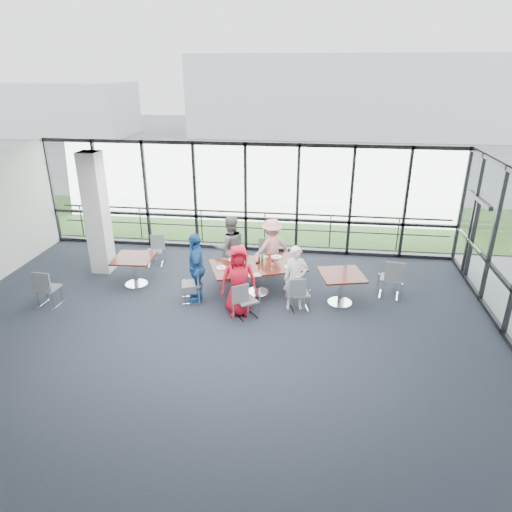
# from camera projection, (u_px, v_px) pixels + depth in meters

# --- Properties ---
(floor) EXTENTS (12.00, 10.00, 0.02)m
(floor) POSITION_uv_depth(u_px,v_px,m) (209.00, 340.00, 9.25)
(floor) COLOR #202730
(floor) RESTS_ON ground
(ceiling) EXTENTS (12.00, 10.00, 0.04)m
(ceiling) POSITION_uv_depth(u_px,v_px,m) (202.00, 185.00, 8.02)
(ceiling) COLOR silver
(ceiling) RESTS_ON ground
(wall_front) EXTENTS (12.00, 0.10, 3.20)m
(wall_front) POSITION_uv_depth(u_px,v_px,m) (74.00, 495.00, 4.06)
(wall_front) COLOR silver
(wall_front) RESTS_ON ground
(curtain_wall_back) EXTENTS (12.00, 0.10, 3.20)m
(curtain_wall_back) POSITION_uv_depth(u_px,v_px,m) (246.00, 198.00, 13.21)
(curtain_wall_back) COLOR white
(curtain_wall_back) RESTS_ON ground
(exit_door) EXTENTS (0.12, 1.60, 2.10)m
(exit_door) POSITION_uv_depth(u_px,v_px,m) (472.00, 241.00, 11.54)
(exit_door) COLOR black
(exit_door) RESTS_ON ground
(structural_column) EXTENTS (0.50, 0.50, 3.20)m
(structural_column) POSITION_uv_depth(u_px,v_px,m) (97.00, 214.00, 11.82)
(structural_column) COLOR white
(structural_column) RESTS_ON ground
(apron) EXTENTS (80.00, 70.00, 0.02)m
(apron) POSITION_uv_depth(u_px,v_px,m) (265.00, 204.00, 18.41)
(apron) COLOR slate
(apron) RESTS_ON ground
(grass_strip) EXTENTS (80.00, 5.00, 0.01)m
(grass_strip) POSITION_uv_depth(u_px,v_px,m) (259.00, 219.00, 16.56)
(grass_strip) COLOR #2C5B23
(grass_strip) RESTS_ON ground
(hangar_main) EXTENTS (24.00, 10.00, 6.00)m
(hangar_main) POSITION_uv_depth(u_px,v_px,m) (345.00, 95.00, 36.89)
(hangar_main) COLOR silver
(hangar_main) RESTS_ON ground
(hangar_aux) EXTENTS (10.00, 6.00, 4.00)m
(hangar_aux) POSITION_uv_depth(u_px,v_px,m) (67.00, 109.00, 36.30)
(hangar_aux) COLOR silver
(hangar_aux) RESTS_ON ground
(guard_rail) EXTENTS (12.00, 0.06, 0.06)m
(guard_rail) POSITION_uv_depth(u_px,v_px,m) (249.00, 227.00, 14.18)
(guard_rail) COLOR #2D2D33
(guard_rail) RESTS_ON ground
(main_table) EXTENTS (2.47, 1.92, 0.75)m
(main_table) POSITION_uv_depth(u_px,v_px,m) (258.00, 269.00, 10.93)
(main_table) COLOR #3A100D
(main_table) RESTS_ON ground
(side_table_left) EXTENTS (1.01, 1.01, 0.75)m
(side_table_left) POSITION_uv_depth(u_px,v_px,m) (134.00, 261.00, 11.35)
(side_table_left) COLOR #3A100D
(side_table_left) RESTS_ON ground
(side_table_right) EXTENTS (1.16, 1.16, 0.75)m
(side_table_right) POSITION_uv_depth(u_px,v_px,m) (342.00, 278.00, 10.44)
(side_table_right) COLOR #3A100D
(side_table_right) RESTS_ON ground
(diner_near_left) EXTENTS (0.89, 0.69, 1.62)m
(diner_near_left) POSITION_uv_depth(u_px,v_px,m) (239.00, 281.00, 9.95)
(diner_near_left) COLOR red
(diner_near_left) RESTS_ON ground
(diner_near_right) EXTENTS (0.60, 0.48, 1.50)m
(diner_near_right) POSITION_uv_depth(u_px,v_px,m) (296.00, 278.00, 10.19)
(diner_near_right) COLOR white
(diner_near_right) RESTS_ON ground
(diner_far_left) EXTENTS (0.96, 0.77, 1.71)m
(diner_far_left) POSITION_uv_depth(u_px,v_px,m) (230.00, 248.00, 11.61)
(diner_far_left) COLOR slate
(diner_far_left) RESTS_ON ground
(diner_far_right) EXTENTS (1.12, 0.97, 1.54)m
(diner_far_right) POSITION_uv_depth(u_px,v_px,m) (272.00, 248.00, 11.86)
(diner_far_right) COLOR pink
(diner_far_right) RESTS_ON ground
(diner_end) EXTENTS (0.74, 1.08, 1.69)m
(diner_end) POSITION_uv_depth(u_px,v_px,m) (196.00, 268.00, 10.51)
(diner_end) COLOR #1F549B
(diner_end) RESTS_ON ground
(chair_main_nl) EXTENTS (0.56, 0.56, 0.83)m
(chair_main_nl) POSITION_uv_depth(u_px,v_px,m) (246.00, 300.00, 9.93)
(chair_main_nl) COLOR slate
(chair_main_nl) RESTS_ON ground
(chair_main_nr) EXTENTS (0.49, 0.49, 0.81)m
(chair_main_nr) POSITION_uv_depth(u_px,v_px,m) (300.00, 293.00, 10.26)
(chair_main_nr) COLOR slate
(chair_main_nr) RESTS_ON ground
(chair_main_fl) EXTENTS (0.53, 0.53, 0.86)m
(chair_main_fl) POSITION_uv_depth(u_px,v_px,m) (227.00, 263.00, 11.81)
(chair_main_fl) COLOR slate
(chair_main_fl) RESTS_ON ground
(chair_main_fr) EXTENTS (0.50, 0.50, 0.88)m
(chair_main_fr) POSITION_uv_depth(u_px,v_px,m) (264.00, 257.00, 12.16)
(chair_main_fr) COLOR slate
(chair_main_fr) RESTS_ON ground
(chair_main_end) EXTENTS (0.53, 0.53, 0.87)m
(chair_main_end) POSITION_uv_depth(u_px,v_px,m) (191.00, 284.00, 10.64)
(chair_main_end) COLOR slate
(chair_main_end) RESTS_ON ground
(chair_spare_la) EXTENTS (0.46, 0.46, 0.90)m
(chair_spare_la) POSITION_uv_depth(u_px,v_px,m) (48.00, 288.00, 10.41)
(chair_spare_la) COLOR slate
(chair_spare_la) RESTS_ON ground
(chair_spare_lb) EXTENTS (0.48, 0.48, 0.82)m
(chair_spare_lb) POSITION_uv_depth(u_px,v_px,m) (155.00, 251.00, 12.58)
(chair_spare_lb) COLOR slate
(chair_spare_lb) RESTS_ON ground
(chair_spare_r) EXTENTS (0.54, 0.54, 0.95)m
(chair_spare_r) POSITION_uv_depth(u_px,v_px,m) (390.00, 278.00, 10.84)
(chair_spare_r) COLOR slate
(chair_spare_r) RESTS_ON ground
(plate_nl) EXTENTS (0.25, 0.25, 0.01)m
(plate_nl) POSITION_uv_depth(u_px,v_px,m) (238.00, 273.00, 10.41)
(plate_nl) COLOR white
(plate_nl) RESTS_ON main_table
(plate_nr) EXTENTS (0.26, 0.26, 0.01)m
(plate_nr) POSITION_uv_depth(u_px,v_px,m) (290.00, 267.00, 10.76)
(plate_nr) COLOR white
(plate_nr) RESTS_ON main_table
(plate_fl) EXTENTS (0.24, 0.24, 0.01)m
(plate_fl) POSITION_uv_depth(u_px,v_px,m) (233.00, 260.00, 11.17)
(plate_fl) COLOR white
(plate_fl) RESTS_ON main_table
(plate_fr) EXTENTS (0.27, 0.27, 0.01)m
(plate_fr) POSITION_uv_depth(u_px,v_px,m) (276.00, 257.00, 11.32)
(plate_fr) COLOR white
(plate_fr) RESTS_ON main_table
(plate_end) EXTENTS (0.25, 0.25, 0.01)m
(plate_end) POSITION_uv_depth(u_px,v_px,m) (222.00, 268.00, 10.70)
(plate_end) COLOR white
(plate_end) RESTS_ON main_table
(tumbler_a) EXTENTS (0.07, 0.07, 0.14)m
(tumbler_a) POSITION_uv_depth(u_px,v_px,m) (250.00, 268.00, 10.56)
(tumbler_a) COLOR white
(tumbler_a) RESTS_ON main_table
(tumbler_b) EXTENTS (0.07, 0.07, 0.14)m
(tumbler_b) POSITION_uv_depth(u_px,v_px,m) (272.00, 264.00, 10.76)
(tumbler_b) COLOR white
(tumbler_b) RESTS_ON main_table
(tumbler_c) EXTENTS (0.07, 0.07, 0.14)m
(tumbler_c) POSITION_uv_depth(u_px,v_px,m) (260.00, 258.00, 11.08)
(tumbler_c) COLOR white
(tumbler_c) RESTS_ON main_table
(tumbler_d) EXTENTS (0.07, 0.07, 0.14)m
(tumbler_d) POSITION_uv_depth(u_px,v_px,m) (230.00, 268.00, 10.52)
(tumbler_d) COLOR white
(tumbler_d) RESTS_ON main_table
(menu_a) EXTENTS (0.35, 0.31, 0.00)m
(menu_a) POSITION_uv_depth(u_px,v_px,m) (254.00, 275.00, 10.35)
(menu_a) COLOR silver
(menu_a) RESTS_ON main_table
(menu_b) EXTENTS (0.36, 0.29, 0.00)m
(menu_b) POSITION_uv_depth(u_px,v_px,m) (297.00, 265.00, 10.86)
(menu_b) COLOR silver
(menu_b) RESTS_ON main_table
(menu_c) EXTENTS (0.33, 0.35, 0.00)m
(menu_c) POSITION_uv_depth(u_px,v_px,m) (262.00, 257.00, 11.32)
(menu_c) COLOR silver
(menu_c) RESTS_ON main_table
(condiment_caddy) EXTENTS (0.10, 0.07, 0.04)m
(condiment_caddy) POSITION_uv_depth(u_px,v_px,m) (258.00, 263.00, 10.96)
(condiment_caddy) COLOR black
(condiment_caddy) RESTS_ON main_table
(ketchup_bottle) EXTENTS (0.06, 0.06, 0.18)m
(ketchup_bottle) POSITION_uv_depth(u_px,v_px,m) (259.00, 260.00, 10.94)
(ketchup_bottle) COLOR #B00E00
(ketchup_bottle) RESTS_ON main_table
(green_bottle) EXTENTS (0.05, 0.05, 0.20)m
(green_bottle) POSITION_uv_depth(u_px,v_px,m) (262.00, 258.00, 10.99)
(green_bottle) COLOR #177725
(green_bottle) RESTS_ON main_table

